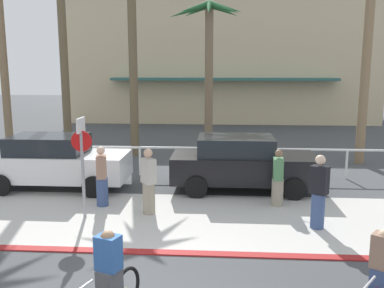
{
  "coord_description": "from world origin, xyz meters",
  "views": [
    {
      "loc": [
        1.63,
        -5.95,
        3.79
      ],
      "look_at": [
        0.82,
        6.0,
        1.6
      ],
      "focal_mm": 39.72,
      "sensor_mm": 36.0,
      "label": 1
    }
  ],
  "objects_px": {
    "palm_tree_4": "(132,25)",
    "pedestrian_1": "(149,184)",
    "cyclist_red_0": "(381,280)",
    "car_black_2": "(242,163)",
    "stop_sign_bike_lane": "(82,153)",
    "palm_tree_5": "(209,37)",
    "car_white_1": "(55,161)",
    "pedestrian_2": "(278,181)",
    "pedestrian_3": "(102,179)",
    "cyclist_yellow_1": "(107,282)",
    "pedestrian_0": "(319,195)"
  },
  "relations": [
    {
      "from": "cyclist_red_0",
      "to": "stop_sign_bike_lane",
      "type": "bearing_deg",
      "value": 144.57
    },
    {
      "from": "stop_sign_bike_lane",
      "to": "car_white_1",
      "type": "xyz_separation_m",
      "value": [
        -1.73,
        2.55,
        -0.81
      ]
    },
    {
      "from": "stop_sign_bike_lane",
      "to": "pedestrian_3",
      "type": "height_order",
      "value": "stop_sign_bike_lane"
    },
    {
      "from": "car_white_1",
      "to": "car_black_2",
      "type": "relative_size",
      "value": 1.0
    },
    {
      "from": "car_white_1",
      "to": "pedestrian_3",
      "type": "bearing_deg",
      "value": -40.18
    },
    {
      "from": "cyclist_red_0",
      "to": "cyclist_yellow_1",
      "type": "distance_m",
      "value": 4.02
    },
    {
      "from": "cyclist_yellow_1",
      "to": "car_white_1",
      "type": "bearing_deg",
      "value": 116.72
    },
    {
      "from": "car_white_1",
      "to": "cyclist_red_0",
      "type": "xyz_separation_m",
      "value": [
        7.53,
        -6.68,
        -0.18
      ]
    },
    {
      "from": "stop_sign_bike_lane",
      "to": "palm_tree_5",
      "type": "distance_m",
      "value": 9.75
    },
    {
      "from": "car_white_1",
      "to": "pedestrian_3",
      "type": "relative_size",
      "value": 2.63
    },
    {
      "from": "palm_tree_4",
      "to": "car_black_2",
      "type": "distance_m",
      "value": 8.06
    },
    {
      "from": "cyclist_red_0",
      "to": "pedestrian_1",
      "type": "distance_m",
      "value": 6.18
    },
    {
      "from": "palm_tree_5",
      "to": "cyclist_red_0",
      "type": "bearing_deg",
      "value": -77.12
    },
    {
      "from": "stop_sign_bike_lane",
      "to": "pedestrian_3",
      "type": "distance_m",
      "value": 1.31
    },
    {
      "from": "car_white_1",
      "to": "cyclist_yellow_1",
      "type": "bearing_deg",
      "value": -63.28
    },
    {
      "from": "palm_tree_4",
      "to": "cyclist_yellow_1",
      "type": "xyz_separation_m",
      "value": [
        2.04,
        -12.17,
        -4.79
      ]
    },
    {
      "from": "car_white_1",
      "to": "pedestrian_3",
      "type": "xyz_separation_m",
      "value": [
        1.93,
        -1.63,
        -0.1
      ]
    },
    {
      "from": "pedestrian_0",
      "to": "cyclist_red_0",
      "type": "bearing_deg",
      "value": -88.91
    },
    {
      "from": "palm_tree_5",
      "to": "pedestrian_3",
      "type": "xyz_separation_m",
      "value": [
        -2.67,
        -7.77,
        -4.26
      ]
    },
    {
      "from": "stop_sign_bike_lane",
      "to": "palm_tree_4",
      "type": "relative_size",
      "value": 0.34
    },
    {
      "from": "car_black_2",
      "to": "pedestrian_1",
      "type": "xyz_separation_m",
      "value": [
        -2.5,
        -2.35,
        -0.06
      ]
    },
    {
      "from": "pedestrian_2",
      "to": "car_white_1",
      "type": "bearing_deg",
      "value": 169.12
    },
    {
      "from": "palm_tree_5",
      "to": "pedestrian_1",
      "type": "xyz_separation_m",
      "value": [
        -1.29,
        -8.3,
        -4.23
      ]
    },
    {
      "from": "cyclist_yellow_1",
      "to": "palm_tree_4",
      "type": "bearing_deg",
      "value": 99.54
    },
    {
      "from": "cyclist_red_0",
      "to": "car_black_2",
      "type": "bearing_deg",
      "value": 104.07
    },
    {
      "from": "pedestrian_1",
      "to": "pedestrian_3",
      "type": "distance_m",
      "value": 1.48
    },
    {
      "from": "palm_tree_5",
      "to": "palm_tree_4",
      "type": "bearing_deg",
      "value": -162.8
    },
    {
      "from": "stop_sign_bike_lane",
      "to": "palm_tree_4",
      "type": "distance_m",
      "value": 8.61
    },
    {
      "from": "pedestrian_1",
      "to": "pedestrian_3",
      "type": "bearing_deg",
      "value": 158.82
    },
    {
      "from": "palm_tree_4",
      "to": "car_white_1",
      "type": "xyz_separation_m",
      "value": [
        -1.48,
        -5.17,
        -4.61
      ]
    },
    {
      "from": "car_white_1",
      "to": "pedestrian_0",
      "type": "xyz_separation_m",
      "value": [
        7.46,
        -2.9,
        -0.04
      ]
    },
    {
      "from": "cyclist_red_0",
      "to": "palm_tree_4",
      "type": "bearing_deg",
      "value": 117.06
    },
    {
      "from": "palm_tree_5",
      "to": "cyclist_red_0",
      "type": "distance_m",
      "value": 13.85
    },
    {
      "from": "stop_sign_bike_lane",
      "to": "pedestrian_0",
      "type": "height_order",
      "value": "stop_sign_bike_lane"
    },
    {
      "from": "palm_tree_4",
      "to": "cyclist_yellow_1",
      "type": "height_order",
      "value": "palm_tree_4"
    },
    {
      "from": "stop_sign_bike_lane",
      "to": "pedestrian_3",
      "type": "relative_size",
      "value": 1.53
    },
    {
      "from": "palm_tree_4",
      "to": "palm_tree_5",
      "type": "distance_m",
      "value": 3.3
    },
    {
      "from": "pedestrian_1",
      "to": "pedestrian_2",
      "type": "distance_m",
      "value": 3.52
    },
    {
      "from": "stop_sign_bike_lane",
      "to": "cyclist_yellow_1",
      "type": "bearing_deg",
      "value": -68.02
    },
    {
      "from": "car_black_2",
      "to": "pedestrian_2",
      "type": "bearing_deg",
      "value": -58.14
    },
    {
      "from": "car_black_2",
      "to": "pedestrian_0",
      "type": "relative_size",
      "value": 2.46
    },
    {
      "from": "car_white_1",
      "to": "car_black_2",
      "type": "distance_m",
      "value": 5.82
    },
    {
      "from": "cyclist_red_0",
      "to": "pedestrian_2",
      "type": "height_order",
      "value": "pedestrian_2"
    },
    {
      "from": "palm_tree_4",
      "to": "pedestrian_1",
      "type": "distance_m",
      "value": 8.89
    },
    {
      "from": "palm_tree_4",
      "to": "pedestrian_3",
      "type": "xyz_separation_m",
      "value": [
        0.45,
        -6.8,
        -4.71
      ]
    },
    {
      "from": "pedestrian_3",
      "to": "cyclist_red_0",
      "type": "bearing_deg",
      "value": -42.04
    },
    {
      "from": "pedestrian_3",
      "to": "car_black_2",
      "type": "bearing_deg",
      "value": 25.04
    },
    {
      "from": "pedestrian_2",
      "to": "pedestrian_3",
      "type": "bearing_deg",
      "value": -175.93
    },
    {
      "from": "car_white_1",
      "to": "cyclist_yellow_1",
      "type": "height_order",
      "value": "car_white_1"
    },
    {
      "from": "pedestrian_2",
      "to": "car_black_2",
      "type": "bearing_deg",
      "value": 121.86
    }
  ]
}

